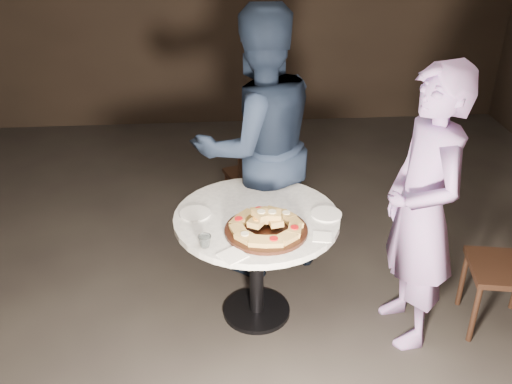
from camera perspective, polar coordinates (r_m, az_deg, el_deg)
floor at (r=3.68m, az=1.08°, el=-13.37°), size 7.00×7.00×0.00m
table at (r=3.43m, az=0.06°, el=-4.31°), size 1.26×1.26×0.73m
serving_board at (r=3.20m, az=1.02°, el=-3.85°), size 0.49×0.49×0.02m
focaccia_pile at (r=3.18m, az=1.03°, el=-3.17°), size 0.42×0.41×0.11m
plate_left at (r=3.38m, az=-6.11°, el=-2.16°), size 0.23×0.23×0.01m
plate_right at (r=3.38m, az=7.05°, el=-2.21°), size 0.23×0.23×0.01m
water_glass at (r=3.07m, az=-5.15°, el=-4.92°), size 0.08×0.08×0.07m
napkin_near at (r=3.01m, az=-2.35°, el=-6.36°), size 0.17×0.17×0.01m
napkin_far at (r=3.18m, az=6.63°, el=-4.49°), size 0.12×0.12×0.01m
chair_far at (r=4.48m, az=-0.06°, el=1.95°), size 0.47×0.48×0.78m
diner_navy at (r=3.79m, az=0.14°, el=4.69°), size 1.08×0.96×1.85m
diner_teal at (r=3.30m, az=16.24°, el=-1.87°), size 0.46×0.66×1.70m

